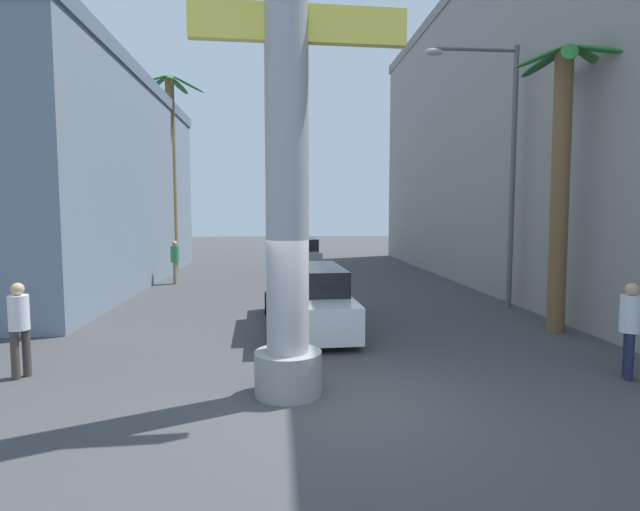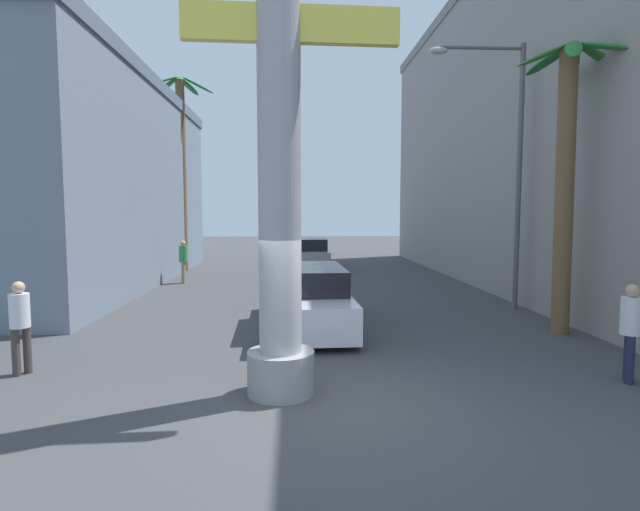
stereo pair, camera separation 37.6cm
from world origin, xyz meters
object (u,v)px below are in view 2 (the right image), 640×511
street_lamp (506,151)px  car_far (310,254)px  neon_sign_pole (279,21)px  palm_tree_far_left (181,161)px  pedestrian_far_left (183,258)px  pedestrian_by_sign (631,325)px  pedestrian_curb_left (20,320)px  palm_tree_near_right (566,164)px  car_lead (308,298)px

street_lamp → car_far: bearing=115.5°
street_lamp → neon_sign_pole: bearing=-133.9°
street_lamp → car_far: size_ratio=1.76×
palm_tree_far_left → pedestrian_far_left: size_ratio=5.38×
pedestrian_by_sign → pedestrian_curb_left: pedestrian_by_sign is taller
street_lamp → palm_tree_far_left: 15.77m
palm_tree_near_right → pedestrian_by_sign: 4.67m
pedestrian_far_left → pedestrian_by_sign: (10.31, -12.61, -0.04)m
neon_sign_pole → car_far: (1.05, 18.15, -5.10)m
car_lead → palm_tree_far_left: bearing=114.9°
car_far → palm_tree_near_right: 15.87m
street_lamp → pedestrian_curb_left: bearing=-153.7°
car_far → street_lamp: bearing=-64.5°
neon_sign_pole → pedestrian_by_sign: bearing=2.1°
car_lead → pedestrian_curb_left: pedestrian_curb_left is taller
palm_tree_near_right → pedestrian_curb_left: bearing=-167.6°
pedestrian_far_left → pedestrian_curb_left: pedestrian_far_left is taller
street_lamp → pedestrian_by_sign: size_ratio=4.58×
palm_tree_near_right → pedestrian_curb_left: size_ratio=4.05×
neon_sign_pole → street_lamp: neon_sign_pole is taller
car_lead → pedestrian_by_sign: 7.01m
pedestrian_far_left → street_lamp: bearing=-29.4°
street_lamp → car_lead: 7.44m
neon_sign_pole → car_lead: neon_sign_pole is taller
car_far → pedestrian_curb_left: (-5.75, -16.96, 0.26)m
neon_sign_pole → car_lead: bearing=83.2°
palm_tree_far_left → palm_tree_near_right: bearing=-48.6°
car_lead → palm_tree_near_right: palm_tree_near_right is taller
street_lamp → pedestrian_far_left: size_ratio=4.42×
pedestrian_far_left → neon_sign_pole: bearing=-71.3°
car_lead → palm_tree_near_right: (6.08, -0.98, 3.33)m
car_lead → pedestrian_far_left: pedestrian_far_left is taller
car_lead → street_lamp: bearing=19.3°
neon_sign_pole → pedestrian_far_left: 14.37m
palm_tree_far_left → pedestrian_by_sign: palm_tree_far_left is taller
pedestrian_curb_left → palm_tree_far_left: bearing=92.0°
palm_tree_far_left → palm_tree_near_right: size_ratio=1.38×
car_lead → pedestrian_by_sign: bearing=-39.3°
car_far → pedestrian_far_left: (-5.38, -5.32, 0.30)m
palm_tree_near_right → car_far: bearing=111.1°
palm_tree_far_left → pedestrian_curb_left: size_ratio=5.60×
neon_sign_pole → palm_tree_far_left: (-5.28, 17.22, -0.38)m
neon_sign_pole → car_far: bearing=86.7°
pedestrian_far_left → pedestrian_by_sign: size_ratio=1.04×
pedestrian_by_sign → pedestrian_curb_left: bearing=174.8°
car_lead → pedestrian_by_sign: pedestrian_by_sign is taller
car_lead → palm_tree_far_left: size_ratio=0.55×
street_lamp → palm_tree_near_right: 3.13m
neon_sign_pole → car_lead: size_ratio=2.21×
car_far → pedestrian_curb_left: pedestrian_curb_left is taller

